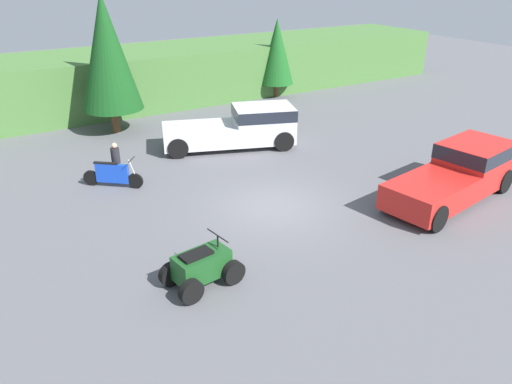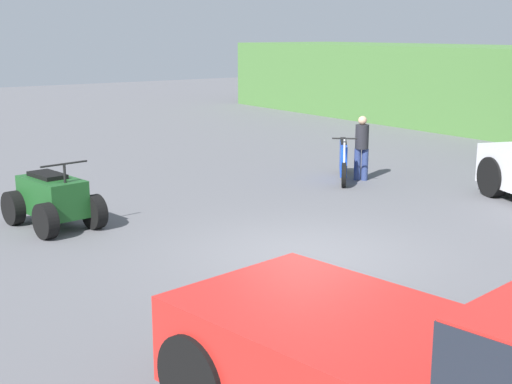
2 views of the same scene
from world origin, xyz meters
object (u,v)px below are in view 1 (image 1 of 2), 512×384
(pickup_truck_second, at_px, (241,126))
(dirt_bike, at_px, (113,175))
(quad_atv, at_px, (202,267))
(pickup_truck_red, at_px, (460,172))
(rider_person, at_px, (116,161))

(pickup_truck_second, height_order, dirt_bike, pickup_truck_second)
(pickup_truck_second, bearing_deg, quad_atv, -105.36)
(pickup_truck_second, distance_m, quad_atv, 10.91)
(pickup_truck_red, distance_m, rider_person, 12.80)
(dirt_bike, bearing_deg, pickup_truck_second, 52.36)
(dirt_bike, xyz_separation_m, quad_atv, (0.17, -7.50, 0.03))
(pickup_truck_red, height_order, quad_atv, pickup_truck_red)
(dirt_bike, bearing_deg, rider_person, 90.43)
(pickup_truck_red, distance_m, dirt_bike, 12.84)
(pickup_truck_second, distance_m, rider_person, 6.25)
(pickup_truck_red, bearing_deg, quad_atv, 171.36)
(rider_person, bearing_deg, pickup_truck_red, 3.11)
(rider_person, bearing_deg, quad_atv, -50.66)
(pickup_truck_red, height_order, pickup_truck_second, same)
(pickup_truck_red, bearing_deg, rider_person, 133.57)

